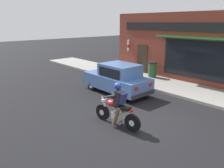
# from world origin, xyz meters

# --- Properties ---
(ground_plane) EXTENTS (80.00, 80.00, 0.00)m
(ground_plane) POSITION_xyz_m (0.00, 0.00, 0.00)
(ground_plane) COLOR black
(sidewalk_curb) EXTENTS (2.60, 22.00, 0.14)m
(sidewalk_curb) POSITION_xyz_m (4.99, 3.00, 0.07)
(sidewalk_curb) COLOR gray
(sidewalk_curb) RESTS_ON ground
(storefront_building) EXTENTS (1.25, 10.35, 4.20)m
(storefront_building) POSITION_xyz_m (6.52, 1.90, 2.11)
(storefront_building) COLOR maroon
(storefront_building) RESTS_ON ground
(motorcycle_with_rider) EXTENTS (0.62, 2.02, 1.62)m
(motorcycle_with_rider) POSITION_xyz_m (-0.58, 0.09, 0.68)
(motorcycle_with_rider) COLOR black
(motorcycle_with_rider) RESTS_ON ground
(car_hatchback) EXTENTS (1.68, 3.80, 1.57)m
(car_hatchback) POSITION_xyz_m (2.02, 2.84, 0.77)
(car_hatchback) COLOR black
(car_hatchback) RESTS_ON ground
(trash_bin) EXTENTS (0.56, 0.56, 0.98)m
(trash_bin) POSITION_xyz_m (5.74, 3.44, 0.64)
(trash_bin) COLOR #23512D
(trash_bin) RESTS_ON sidewalk_curb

